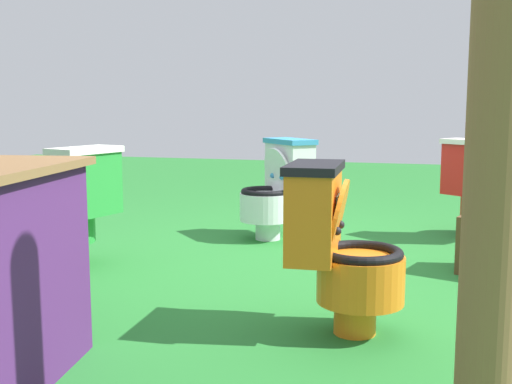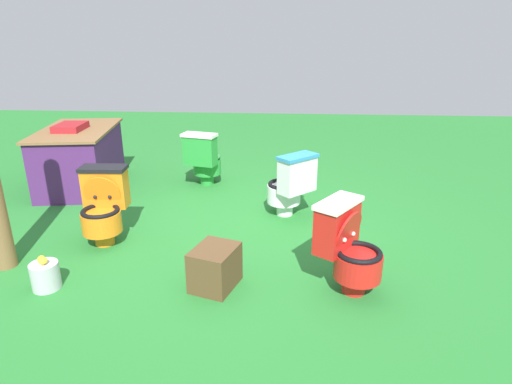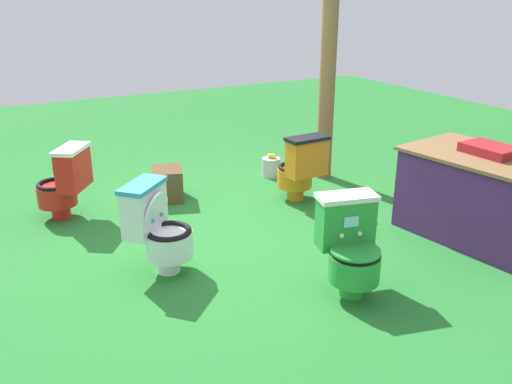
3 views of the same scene
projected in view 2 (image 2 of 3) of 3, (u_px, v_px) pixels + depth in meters
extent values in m
plane|color=#26752D|center=(224.00, 232.00, 4.45)|extent=(14.00, 14.00, 0.00)
cylinder|color=green|center=(207.00, 179.00, 5.85)|extent=(0.22, 0.22, 0.14)
cylinder|color=green|center=(207.00, 166.00, 5.81)|extent=(0.45, 0.45, 0.20)
torus|color=black|center=(207.00, 158.00, 5.77)|extent=(0.43, 0.43, 0.04)
cylinder|color=white|center=(207.00, 162.00, 5.79)|extent=(0.29, 0.29, 0.01)
cube|color=green|center=(200.00, 151.00, 5.54)|extent=(0.28, 0.44, 0.37)
cube|color=white|center=(199.00, 135.00, 5.47)|extent=(0.31, 0.47, 0.04)
cube|color=#8CE0E5|center=(203.00, 145.00, 5.61)|extent=(0.03, 0.11, 0.08)
cylinder|color=green|center=(207.00, 157.00, 5.76)|extent=(0.44, 0.44, 0.02)
sphere|color=white|center=(199.00, 152.00, 5.67)|extent=(0.04, 0.04, 0.04)
sphere|color=white|center=(208.00, 153.00, 5.63)|extent=(0.04, 0.04, 0.04)
cylinder|color=white|center=(285.00, 208.00, 4.86)|extent=(0.25, 0.25, 0.14)
cylinder|color=white|center=(284.00, 194.00, 4.82)|extent=(0.52, 0.52, 0.20)
torus|color=black|center=(284.00, 184.00, 4.78)|extent=(0.50, 0.50, 0.04)
cylinder|color=#338CBF|center=(284.00, 189.00, 4.80)|extent=(0.34, 0.34, 0.01)
cube|color=white|center=(297.00, 175.00, 4.58)|extent=(0.42, 0.43, 0.37)
cube|color=#338CBF|center=(298.00, 157.00, 4.51)|extent=(0.45, 0.46, 0.04)
cube|color=#8CE0E5|center=(291.00, 169.00, 4.64)|extent=(0.08, 0.08, 0.08)
cylinder|color=white|center=(291.00, 174.00, 4.66)|extent=(0.31, 0.32, 0.35)
sphere|color=#338CBF|center=(286.00, 179.00, 4.63)|extent=(0.04, 0.04, 0.04)
sphere|color=#338CBF|center=(295.00, 176.00, 4.72)|extent=(0.04, 0.04, 0.04)
cylinder|color=red|center=(354.00, 284.00, 3.40)|extent=(0.25, 0.25, 0.14)
cylinder|color=red|center=(358.00, 265.00, 3.33)|extent=(0.52, 0.52, 0.20)
torus|color=black|center=(359.00, 252.00, 3.30)|extent=(0.49, 0.49, 0.04)
cylinder|color=white|center=(358.00, 259.00, 3.31)|extent=(0.33, 0.33, 0.01)
cube|color=red|center=(337.00, 227.00, 3.36)|extent=(0.44, 0.39, 0.37)
cube|color=white|center=(339.00, 203.00, 3.29)|extent=(0.48, 0.42, 0.04)
cube|color=#8CE0E5|center=(349.00, 225.00, 3.28)|extent=(0.09, 0.07, 0.08)
cylinder|color=red|center=(348.00, 232.00, 3.31)|extent=(0.34, 0.28, 0.35)
sphere|color=white|center=(353.00, 234.00, 3.37)|extent=(0.04, 0.04, 0.04)
sphere|color=white|center=(344.00, 240.00, 3.27)|extent=(0.04, 0.04, 0.04)
cylinder|color=orange|center=(105.00, 237.00, 4.18)|extent=(0.19, 0.19, 0.14)
cylinder|color=orange|center=(102.00, 222.00, 4.10)|extent=(0.39, 0.39, 0.20)
torus|color=black|center=(100.00, 211.00, 4.06)|extent=(0.37, 0.37, 0.04)
cylinder|color=black|center=(101.00, 216.00, 4.08)|extent=(0.25, 0.25, 0.01)
cube|color=orange|center=(106.00, 188.00, 4.20)|extent=(0.21, 0.42, 0.37)
cube|color=black|center=(103.00, 168.00, 4.13)|extent=(0.24, 0.44, 0.04)
cube|color=#8CE0E5|center=(101.00, 187.00, 4.09)|extent=(0.01, 0.11, 0.08)
cylinder|color=orange|center=(102.00, 193.00, 4.11)|extent=(0.11, 0.35, 0.35)
sphere|color=black|center=(110.00, 197.00, 4.12)|extent=(0.04, 0.04, 0.04)
sphere|color=black|center=(95.00, 197.00, 4.12)|extent=(0.04, 0.04, 0.04)
cube|color=#4C2360|center=(80.00, 159.00, 5.66)|extent=(1.50, 1.00, 0.74)
cube|color=brown|center=(76.00, 130.00, 5.53)|extent=(1.57, 1.07, 0.03)
cube|color=maroon|center=(70.00, 127.00, 5.44)|extent=(0.46, 0.35, 0.08)
cube|color=brown|center=(215.00, 267.00, 3.45)|extent=(0.46, 0.41, 0.34)
cylinder|color=#B7B7BF|center=(45.00, 276.00, 3.44)|extent=(0.22, 0.22, 0.22)
ellipsoid|color=yellow|center=(41.00, 259.00, 3.41)|extent=(0.07, 0.05, 0.05)
ellipsoid|color=yellow|center=(42.00, 260.00, 3.39)|extent=(0.07, 0.05, 0.05)
ellipsoid|color=yellow|center=(44.00, 261.00, 3.38)|extent=(0.07, 0.05, 0.05)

